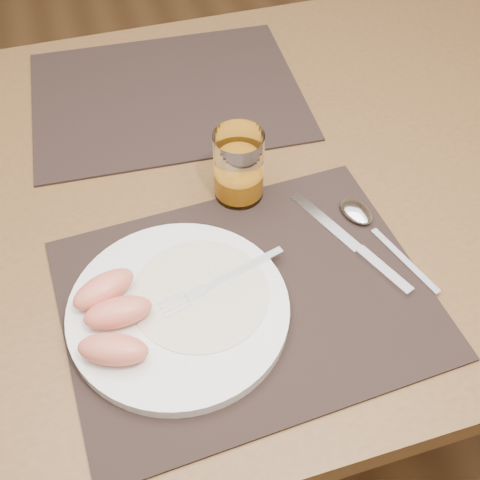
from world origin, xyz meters
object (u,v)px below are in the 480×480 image
at_px(placemat_near, 246,298).
at_px(knife, 359,249).
at_px(table, 208,218).
at_px(plate, 179,310).
at_px(placemat_far, 167,95).
at_px(spoon, 363,218).
at_px(fork, 213,284).
at_px(juice_glass, 239,169).

height_order(placemat_near, knife, knife).
bearing_deg(table, plate, -112.53).
height_order(placemat_near, placemat_far, same).
height_order(knife, spoon, spoon).
xyz_separation_m(plate, knife, (0.25, 0.03, -0.01)).
distance_m(fork, knife, 0.20).
distance_m(placemat_near, spoon, 0.21).
relative_size(table, spoon, 7.37).
relative_size(plate, juice_glass, 2.53).
relative_size(table, knife, 6.64).
xyz_separation_m(fork, spoon, (0.23, 0.06, -0.01)).
bearing_deg(plate, spoon, 15.20).
bearing_deg(table, knife, -50.08).
height_order(placemat_far, spoon, spoon).
height_order(spoon, juice_glass, juice_glass).
height_order(fork, spoon, fork).
xyz_separation_m(table, knife, (0.16, -0.19, 0.09)).
bearing_deg(knife, placemat_far, 112.49).
bearing_deg(plate, table, 67.47).
bearing_deg(plate, juice_glass, 53.80).
xyz_separation_m(fork, juice_glass, (0.08, 0.16, 0.03)).
bearing_deg(knife, fork, -177.07).
distance_m(placemat_far, plate, 0.45).
relative_size(plate, knife, 1.28).
xyz_separation_m(placemat_near, knife, (0.17, 0.03, 0.00)).
distance_m(plate, spoon, 0.29).
distance_m(placemat_far, fork, 0.42).
bearing_deg(fork, placemat_far, 85.58).
distance_m(plate, knife, 0.25).
bearing_deg(placemat_far, knife, -67.51).
bearing_deg(juice_glass, placemat_far, 100.54).
relative_size(placemat_far, spoon, 2.37).
bearing_deg(spoon, fork, -165.89).
distance_m(table, plate, 0.26).
distance_m(placemat_far, knife, 0.45).
bearing_deg(table, fork, -101.89).
height_order(plate, fork, fork).
relative_size(fork, knife, 0.82).
height_order(table, spoon, spoon).
bearing_deg(fork, knife, 2.93).
xyz_separation_m(knife, juice_glass, (-0.12, 0.15, 0.04)).
bearing_deg(placemat_near, spoon, 21.38).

